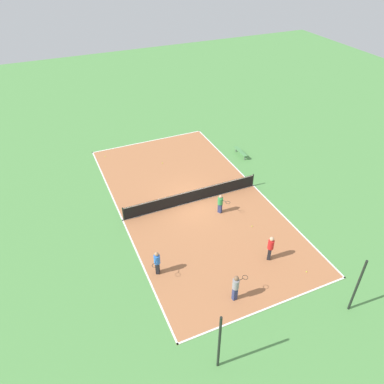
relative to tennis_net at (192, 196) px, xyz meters
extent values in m
plane|color=#518E47|center=(0.00, 0.00, -0.55)|extent=(80.00, 80.00, 0.00)
cube|color=#AD6B42|center=(0.00, 0.00, -0.54)|extent=(10.40, 20.11, 0.02)
cube|color=white|center=(-5.15, 0.00, -0.53)|extent=(0.10, 20.11, 0.00)
cube|color=white|center=(5.15, 0.00, -0.53)|extent=(0.10, 20.11, 0.00)
cube|color=white|center=(0.00, -10.01, -0.53)|extent=(10.40, 0.10, 0.00)
cube|color=white|center=(0.00, 10.01, -0.53)|extent=(10.40, 0.10, 0.00)
cube|color=white|center=(0.00, 0.00, -0.53)|extent=(10.40, 0.10, 0.00)
cylinder|color=black|center=(-5.05, 0.00, -0.01)|extent=(0.10, 0.10, 1.05)
cylinder|color=black|center=(5.05, 0.00, -0.01)|extent=(0.10, 0.10, 1.05)
cube|color=black|center=(0.00, 0.00, -0.03)|extent=(10.10, 0.03, 1.00)
cube|color=white|center=(0.00, 0.00, 0.44)|extent=(10.10, 0.04, 0.06)
cube|color=#4C8C4C|center=(-6.49, -4.36, -0.12)|extent=(0.36, 1.82, 0.04)
cylinder|color=#4C4C51|center=(-6.49, -5.12, -0.35)|extent=(0.08, 0.08, 0.41)
cylinder|color=#4C4C51|center=(-6.49, -3.60, -0.35)|extent=(0.08, 0.08, 0.41)
cube|color=black|center=(4.51, 5.38, -0.12)|extent=(0.30, 0.32, 0.82)
cylinder|color=blue|center=(4.51, 5.38, 0.58)|extent=(0.49, 0.49, 0.58)
sphere|color=#A87A56|center=(4.51, 5.38, 1.00)|extent=(0.25, 0.25, 0.25)
cylinder|color=#262626|center=(4.67, 5.66, 0.73)|extent=(0.17, 0.26, 0.03)
torus|color=black|center=(4.81, 5.90, 0.73)|extent=(0.42, 0.42, 0.02)
cube|color=navy|center=(1.35, 8.77, -0.09)|extent=(0.28, 0.23, 0.89)
cylinder|color=gray|center=(1.35, 8.77, 0.67)|extent=(0.41, 0.41, 0.62)
sphere|color=brown|center=(1.35, 8.77, 1.11)|extent=(0.27, 0.27, 0.27)
cylinder|color=#262626|center=(1.04, 8.73, 0.82)|extent=(0.28, 0.07, 0.03)
torus|color=black|center=(0.76, 8.69, 0.82)|extent=(0.34, 0.34, 0.02)
cube|color=black|center=(-1.97, 7.01, -0.09)|extent=(0.32, 0.32, 0.87)
cylinder|color=red|center=(-1.97, 7.01, 0.65)|extent=(0.51, 0.51, 0.61)
sphere|color=tan|center=(-1.97, 7.01, 1.08)|extent=(0.26, 0.26, 0.26)
cube|color=navy|center=(-1.30, 1.86, -0.17)|extent=(0.30, 0.32, 0.73)
cylinder|color=green|center=(-1.30, 1.86, 0.45)|extent=(0.49, 0.49, 0.51)
sphere|color=tan|center=(-1.30, 1.86, 0.82)|extent=(0.22, 0.22, 0.22)
cylinder|color=#262626|center=(-1.47, 2.14, 0.58)|extent=(0.17, 0.26, 0.03)
torus|color=black|center=(-1.61, 2.38, 0.58)|extent=(0.42, 0.42, 0.02)
sphere|color=#CCE033|center=(-2.58, 4.09, -0.50)|extent=(0.07, 0.07, 0.07)
sphere|color=#CCE033|center=(4.30, -8.86, -0.50)|extent=(0.07, 0.07, 0.07)
sphere|color=#CCE033|center=(0.16, -5.85, -0.50)|extent=(0.07, 0.07, 0.07)
sphere|color=#CCE033|center=(-3.41, 8.80, -0.50)|extent=(0.07, 0.07, 0.07)
cylinder|color=black|center=(-3.85, 11.73, 1.25)|extent=(0.12, 0.12, 3.60)
cylinder|color=black|center=(3.85, 11.73, 1.25)|extent=(0.12, 0.12, 3.60)
camera|label=1|loc=(8.62, 19.67, 16.01)|focal=35.00mm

